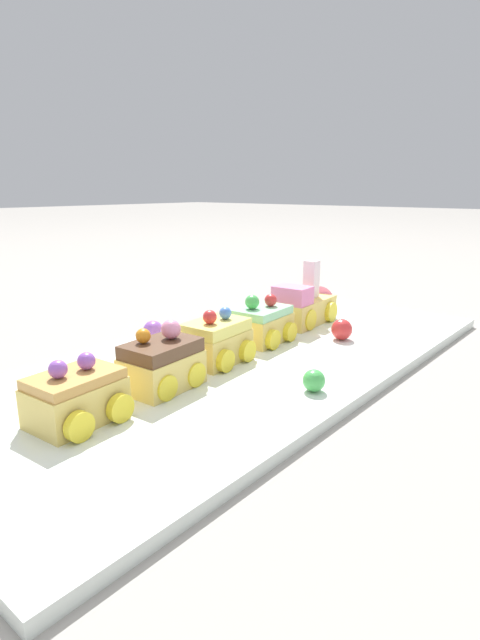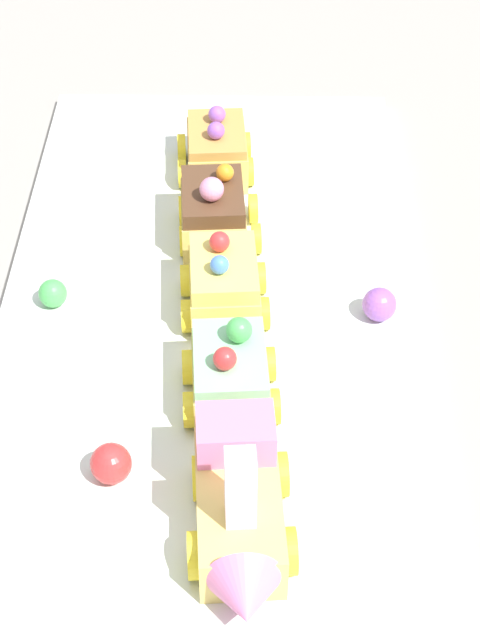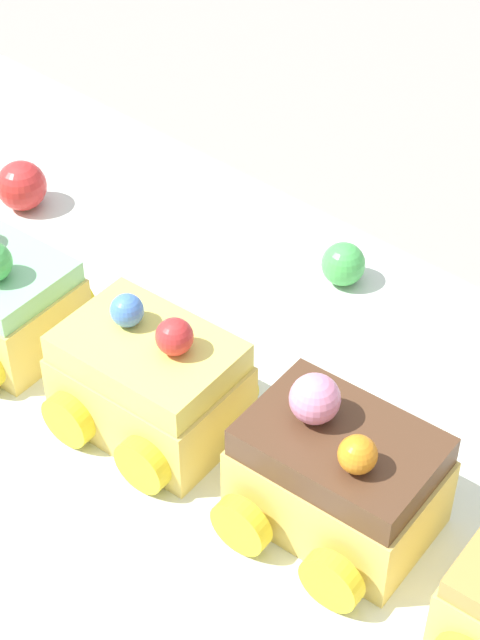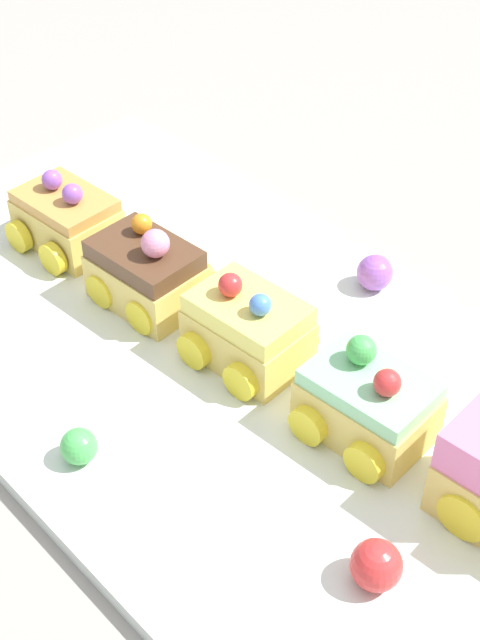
{
  "view_description": "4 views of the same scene",
  "coord_description": "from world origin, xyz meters",
  "px_view_note": "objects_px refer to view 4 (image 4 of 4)",
  "views": [
    {
      "loc": [
        -0.43,
        -0.36,
        0.2
      ],
      "look_at": [
        0.03,
        0.03,
        0.04
      ],
      "focal_mm": 28.0,
      "sensor_mm": 36.0,
      "label": 1
    },
    {
      "loc": [
        0.58,
        0.03,
        0.56
      ],
      "look_at": [
        -0.0,
        0.02,
        0.03
      ],
      "focal_mm": 60.0,
      "sensor_mm": 36.0,
      "label": 2
    },
    {
      "loc": [
        -0.28,
        0.23,
        0.35
      ],
      "look_at": [
        -0.05,
        -0.03,
        0.05
      ],
      "focal_mm": 60.0,
      "sensor_mm": 36.0,
      "label": 3
    },
    {
      "loc": [
        0.28,
        -0.29,
        0.42
      ],
      "look_at": [
        -0.02,
        -0.01,
        0.07
      ],
      "focal_mm": 50.0,
      "sensor_mm": 36.0,
      "label": 4
    }
  ],
  "objects_px": {
    "cake_car_lemon": "(248,331)",
    "cake_car_caramel": "(65,221)",
    "gumball_green": "(79,446)",
    "gumball_purple": "(375,273)",
    "cake_car_mint": "(367,404)",
    "cake_car_chocolate": "(152,271)",
    "gumball_red": "(376,565)"
  },
  "relations": [
    {
      "from": "cake_car_mint",
      "to": "cake_car_lemon",
      "type": "distance_m",
      "value": 0.1
    },
    {
      "from": "cake_car_mint",
      "to": "gumball_purple",
      "type": "height_order",
      "value": "cake_car_mint"
    },
    {
      "from": "cake_car_caramel",
      "to": "gumball_purple",
      "type": "bearing_deg",
      "value": 29.8
    },
    {
      "from": "gumball_purple",
      "to": "cake_car_caramel",
      "type": "bearing_deg",
      "value": -146.07
    },
    {
      "from": "cake_car_chocolate",
      "to": "gumball_red",
      "type": "height_order",
      "value": "cake_car_chocolate"
    },
    {
      "from": "cake_car_lemon",
      "to": "gumball_green",
      "type": "distance_m",
      "value": 0.13
    },
    {
      "from": "cake_car_lemon",
      "to": "cake_car_caramel",
      "type": "xyz_separation_m",
      "value": [
        -0.19,
        -0.01,
        -0.0
      ]
    },
    {
      "from": "gumball_green",
      "to": "gumball_red",
      "type": "height_order",
      "value": "gumball_red"
    },
    {
      "from": "cake_car_mint",
      "to": "gumball_green",
      "type": "relative_size",
      "value": 3.56
    },
    {
      "from": "gumball_purple",
      "to": "gumball_green",
      "type": "bearing_deg",
      "value": -92.5
    },
    {
      "from": "cake_car_mint",
      "to": "cake_car_lemon",
      "type": "height_order",
      "value": "same"
    },
    {
      "from": "cake_car_chocolate",
      "to": "cake_car_mint",
      "type": "bearing_deg",
      "value": 0.08
    },
    {
      "from": "cake_car_mint",
      "to": "cake_car_chocolate",
      "type": "distance_m",
      "value": 0.19
    },
    {
      "from": "cake_car_mint",
      "to": "gumball_red",
      "type": "distance_m",
      "value": 0.11
    },
    {
      "from": "cake_car_lemon",
      "to": "cake_car_caramel",
      "type": "distance_m",
      "value": 0.19
    },
    {
      "from": "gumball_red",
      "to": "gumball_purple",
      "type": "distance_m",
      "value": 0.25
    },
    {
      "from": "cake_car_caramel",
      "to": "cake_car_lemon",
      "type": "bearing_deg",
      "value": -0.09
    },
    {
      "from": "gumball_red",
      "to": "cake_car_caramel",
      "type": "bearing_deg",
      "value": 171.15
    },
    {
      "from": "gumball_purple",
      "to": "cake_car_chocolate",
      "type": "bearing_deg",
      "value": -128.39
    },
    {
      "from": "cake_car_mint",
      "to": "cake_car_caramel",
      "type": "height_order",
      "value": "cake_car_mint"
    },
    {
      "from": "cake_car_lemon",
      "to": "gumball_red",
      "type": "distance_m",
      "value": 0.18
    },
    {
      "from": "cake_car_chocolate",
      "to": "cake_car_caramel",
      "type": "relative_size",
      "value": 1.0
    },
    {
      "from": "cake_car_caramel",
      "to": "gumball_purple",
      "type": "relative_size",
      "value": 3.01
    },
    {
      "from": "cake_car_lemon",
      "to": "gumball_purple",
      "type": "distance_m",
      "value": 0.12
    },
    {
      "from": "cake_car_lemon",
      "to": "cake_car_caramel",
      "type": "height_order",
      "value": "cake_car_lemon"
    },
    {
      "from": "gumball_green",
      "to": "gumball_purple",
      "type": "bearing_deg",
      "value": 87.5
    },
    {
      "from": "cake_car_mint",
      "to": "cake_car_chocolate",
      "type": "relative_size",
      "value": 1.0
    },
    {
      "from": "cake_car_chocolate",
      "to": "cake_car_caramel",
      "type": "distance_m",
      "value": 0.1
    },
    {
      "from": "cake_car_mint",
      "to": "gumball_red",
      "type": "bearing_deg",
      "value": -50.4
    },
    {
      "from": "cake_car_chocolate",
      "to": "gumball_green",
      "type": "bearing_deg",
      "value": -59.11
    },
    {
      "from": "gumball_red",
      "to": "cake_car_chocolate",
      "type": "bearing_deg",
      "value": 166.55
    },
    {
      "from": "cake_car_mint",
      "to": "cake_car_lemon",
      "type": "relative_size",
      "value": 1.0
    }
  ]
}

